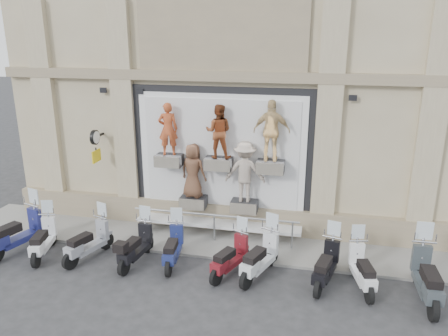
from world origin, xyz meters
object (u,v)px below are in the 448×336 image
at_px(scooter_c, 88,234).
at_px(scooter_i, 363,262).
at_px(scooter_d, 135,239).
at_px(scooter_f, 230,250).
at_px(scooter_b, 42,232).
at_px(guard_rail, 214,229).
at_px(scooter_a, 16,224).
at_px(scooter_g, 260,249).
at_px(clock_sign_bracket, 95,142).
at_px(scooter_h, 327,258).
at_px(scooter_e, 173,240).
at_px(scooter_j, 428,268).

distance_m(scooter_c, scooter_i, 7.30).
bearing_deg(scooter_d, scooter_f, 6.22).
xyz_separation_m(scooter_b, scooter_i, (8.62, 0.24, -0.01)).
relative_size(guard_rail, scooter_a, 2.41).
relative_size(guard_rail, scooter_d, 2.83).
bearing_deg(scooter_d, scooter_g, 7.11).
distance_m(clock_sign_bracket, scooter_g, 6.20).
height_order(scooter_b, scooter_h, scooter_h).
xyz_separation_m(scooter_a, scooter_d, (3.57, 0.13, -0.13)).
relative_size(scooter_a, scooter_i, 1.19).
bearing_deg(scooter_d, scooter_b, -170.29).
distance_m(scooter_c, scooter_f, 4.01).
xyz_separation_m(guard_rail, scooter_f, (0.83, -1.63, 0.24)).
bearing_deg(scooter_g, scooter_b, -157.35).
bearing_deg(scooter_g, scooter_f, -155.49).
bearing_deg(scooter_e, scooter_f, -13.56).
distance_m(scooter_c, scooter_g, 4.78).
relative_size(scooter_a, scooter_e, 1.21).
xyz_separation_m(scooter_a, scooter_f, (6.19, 0.13, -0.15)).
height_order(scooter_b, scooter_i, scooter_b).
relative_size(scooter_b, scooter_e, 1.02).
relative_size(clock_sign_bracket, scooter_b, 0.57).
height_order(scooter_g, scooter_h, scooter_g).
distance_m(scooter_a, scooter_g, 6.96).
bearing_deg(scooter_a, scooter_b, 13.94).
distance_m(guard_rail, scooter_e, 1.67).
relative_size(scooter_a, scooter_h, 1.16).
height_order(guard_rail, scooter_f, scooter_f).
distance_m(scooter_d, scooter_f, 2.62).
bearing_deg(scooter_h, scooter_f, -164.16).
xyz_separation_m(scooter_a, scooter_i, (9.48, 0.21, -0.14)).
relative_size(scooter_a, scooter_g, 1.11).
bearing_deg(guard_rail, scooter_e, -118.74).
distance_m(scooter_g, scooter_h, 1.65).
bearing_deg(scooter_f, scooter_e, -164.57).
xyz_separation_m(scooter_d, scooter_f, (2.62, 0.00, -0.02)).
height_order(scooter_g, scooter_j, scooter_j).
distance_m(guard_rail, scooter_f, 1.84).
relative_size(guard_rail, clock_sign_bracket, 4.96).
bearing_deg(clock_sign_bracket, scooter_a, -123.33).
relative_size(guard_rail, scooter_i, 2.86).
relative_size(guard_rail, scooter_c, 2.79).
bearing_deg(scooter_a, clock_sign_bracket, 72.94).
relative_size(scooter_b, scooter_g, 0.94).
xyz_separation_m(scooter_h, scooter_j, (2.29, -0.20, 0.11)).
bearing_deg(scooter_e, scooter_d, -176.95).
bearing_deg(scooter_i, scooter_d, 168.61).
xyz_separation_m(scooter_d, scooter_j, (7.32, -0.15, 0.12)).
height_order(clock_sign_bracket, scooter_i, clock_sign_bracket).
distance_m(clock_sign_bracket, scooter_f, 5.58).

